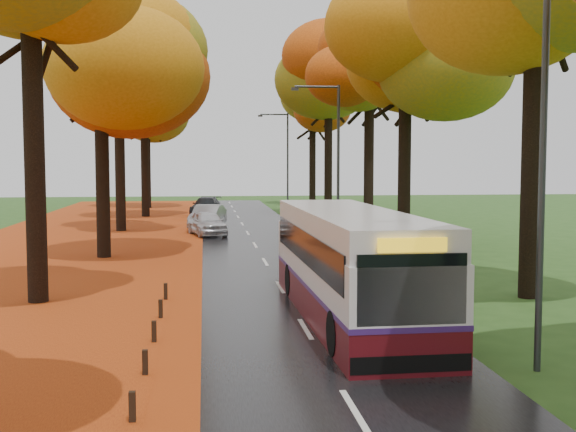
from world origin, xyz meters
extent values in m
cube|color=black|center=(0.00, 25.00, 0.02)|extent=(6.50, 90.00, 0.04)
cube|color=silver|center=(0.00, 25.00, 0.04)|extent=(0.12, 90.00, 0.01)
cube|color=maroon|center=(-9.00, 25.00, 0.01)|extent=(12.00, 90.00, 0.02)
cube|color=#B84912|center=(-3.05, 25.00, 0.04)|extent=(0.90, 90.00, 0.01)
cylinder|color=black|center=(-7.50, 16.50, 4.58)|extent=(0.60, 0.60, 9.15)
cylinder|color=black|center=(-6.90, 26.50, 4.00)|extent=(0.60, 0.60, 8.00)
ellipsoid|color=orange|center=(-6.90, 26.50, 9.00)|extent=(9.20, 9.20, 7.18)
cylinder|color=black|center=(-7.50, 38.50, 4.29)|extent=(0.60, 0.60, 8.58)
ellipsoid|color=orange|center=(-7.50, 38.50, 9.65)|extent=(8.00, 8.00, 6.24)
cylinder|color=black|center=(-6.90, 49.50, 4.58)|extent=(0.60, 0.60, 9.15)
ellipsoid|color=orange|center=(-6.90, 49.50, 10.30)|extent=(9.20, 9.20, 7.18)
cylinder|color=black|center=(-7.50, 59.50, 4.00)|extent=(0.60, 0.60, 8.00)
ellipsoid|color=orange|center=(-7.50, 59.50, 9.00)|extent=(8.00, 8.00, 6.24)
cylinder|color=black|center=(7.50, 15.50, 4.61)|extent=(0.60, 0.60, 9.22)
cylinder|color=black|center=(6.90, 27.50, 4.10)|extent=(0.60, 0.60, 8.19)
ellipsoid|color=#CC560F|center=(6.90, 27.50, 9.22)|extent=(9.20, 9.20, 7.18)
cylinder|color=black|center=(7.50, 37.50, 4.35)|extent=(0.60, 0.60, 8.70)
ellipsoid|color=#CC560F|center=(7.50, 37.50, 9.79)|extent=(8.20, 8.20, 6.40)
cylinder|color=black|center=(6.90, 48.50, 4.61)|extent=(0.60, 0.60, 9.22)
ellipsoid|color=#CC560F|center=(6.90, 48.50, 10.37)|extent=(9.20, 9.20, 7.18)
cylinder|color=black|center=(7.50, 60.50, 4.10)|extent=(0.60, 0.60, 8.19)
ellipsoid|color=#CC560F|center=(7.50, 60.50, 9.22)|extent=(8.20, 8.20, 6.40)
cube|color=black|center=(-3.70, 6.00, 0.26)|extent=(0.11, 0.11, 0.52)
cube|color=black|center=(-3.70, 8.60, 0.26)|extent=(0.11, 0.11, 0.52)
cube|color=black|center=(-3.70, 11.20, 0.26)|extent=(0.11, 0.11, 0.52)
cube|color=black|center=(-3.70, 13.80, 0.26)|extent=(0.11, 0.11, 0.52)
cube|color=black|center=(-3.70, 16.40, 0.26)|extent=(0.11, 0.11, 0.52)
cylinder|color=#333538|center=(4.20, 8.00, 4.00)|extent=(0.14, 0.14, 8.00)
cylinder|color=#333538|center=(4.20, 30.00, 4.00)|extent=(0.14, 0.14, 8.00)
cylinder|color=#333538|center=(3.10, 30.00, 7.90)|extent=(2.20, 0.11, 0.11)
cube|color=#333538|center=(2.00, 30.00, 7.78)|extent=(0.35, 0.18, 0.14)
cylinder|color=#333538|center=(4.20, 52.00, 4.00)|extent=(0.14, 0.14, 8.00)
cylinder|color=#333538|center=(3.10, 52.00, 7.90)|extent=(2.20, 0.11, 0.11)
cube|color=#333538|center=(2.00, 52.00, 7.78)|extent=(0.35, 0.18, 0.14)
cube|color=#4B0B12|center=(1.37, 13.16, 0.49)|extent=(2.70, 11.01, 0.90)
cube|color=silver|center=(1.37, 13.16, 1.58)|extent=(2.70, 11.01, 1.30)
cube|color=silver|center=(1.37, 13.16, 2.58)|extent=(2.65, 10.79, 0.70)
cube|color=#391C63|center=(1.37, 13.16, 0.99)|extent=(2.72, 11.03, 0.12)
cube|color=black|center=(1.37, 13.16, 1.98)|extent=(2.72, 10.13, 0.85)
cube|color=black|center=(1.47, 7.71, 1.78)|extent=(2.19, 0.10, 1.39)
cube|color=yellow|center=(1.47, 7.71, 2.65)|extent=(1.37, 0.09, 0.28)
cube|color=black|center=(1.47, 7.73, 0.32)|extent=(2.44, 0.17, 0.35)
cylinder|color=black|center=(0.32, 9.41, 0.54)|extent=(0.30, 1.00, 1.00)
cylinder|color=black|center=(2.57, 9.46, 0.54)|extent=(0.30, 1.00, 1.00)
cylinder|color=black|center=(0.18, 16.43, 0.54)|extent=(0.30, 1.00, 1.00)
cylinder|color=black|center=(2.43, 16.47, 0.54)|extent=(0.30, 1.00, 1.00)
imported|color=silver|center=(-2.35, 35.05, 0.74)|extent=(2.53, 4.35, 1.39)
imported|color=gray|center=(-2.29, 39.27, 0.77)|extent=(2.51, 4.64, 1.45)
imported|color=black|center=(-2.35, 49.91, 0.73)|extent=(2.76, 5.00, 1.37)
camera|label=1|loc=(-2.50, -5.70, 4.29)|focal=45.00mm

